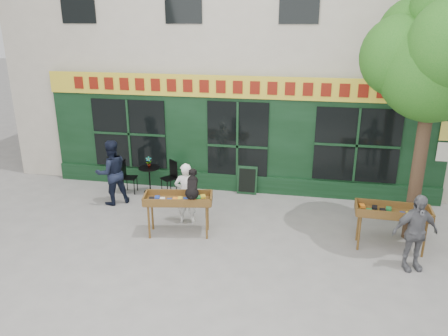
{
  "coord_description": "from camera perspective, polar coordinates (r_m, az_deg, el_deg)",
  "views": [
    {
      "loc": [
        1.88,
        -9.27,
        4.75
      ],
      "look_at": [
        -0.03,
        0.5,
        1.32
      ],
      "focal_mm": 35.0,
      "sensor_mm": 36.0,
      "label": 1
    }
  ],
  "objects": [
    {
      "name": "bistro_chair_left",
      "position": [
        12.67,
        -12.6,
        -0.77
      ],
      "size": [
        0.4,
        0.4,
        0.95
      ],
      "rotation": [
        0.0,
        0.0,
        1.68
      ],
      "color": "black",
      "rests_on": "ground"
    },
    {
      "name": "man_right",
      "position": [
        9.36,
        23.67,
        -7.73
      ],
      "size": [
        1.0,
        0.65,
        1.58
      ],
      "primitive_type": "imported",
      "rotation": [
        0.0,
        0.0,
        0.31
      ],
      "color": "slate",
      "rests_on": "ground"
    },
    {
      "name": "street_tree",
      "position": [
        9.95,
        26.11,
        13.47
      ],
      "size": [
        3.05,
        2.9,
        5.6
      ],
      "color": "#382619",
      "rests_on": "ground"
    },
    {
      "name": "chalkboard",
      "position": [
        12.36,
        3.04,
        -1.61
      ],
      "size": [
        0.56,
        0.2,
        0.79
      ],
      "rotation": [
        0.0,
        0.0,
        -0.01
      ],
      "color": "black",
      "rests_on": "ground"
    },
    {
      "name": "book_cart_center",
      "position": [
        9.95,
        -5.99,
        -4.34
      ],
      "size": [
        1.59,
        0.87,
        0.99
      ],
      "rotation": [
        0.0,
        0.0,
        0.18
      ],
      "color": "brown",
      "rests_on": "ground"
    },
    {
      "name": "potted_plant",
      "position": [
        12.41,
        -9.81,
        0.78
      ],
      "size": [
        0.19,
        0.16,
        0.31
      ],
      "primitive_type": "imported",
      "rotation": [
        0.0,
        0.0,
        0.37
      ],
      "color": "gray",
      "rests_on": "bistro_table"
    },
    {
      "name": "bistro_chair_right",
      "position": [
        12.44,
        -6.91,
        -0.8
      ],
      "size": [
        0.51,
        0.51,
        0.95
      ],
      "rotation": [
        0.0,
        0.0,
        -0.68
      ],
      "color": "black",
      "rests_on": "ground"
    },
    {
      "name": "woman",
      "position": [
        10.55,
        -4.96,
        -3.3
      ],
      "size": [
        0.61,
        0.45,
        1.51
      ],
      "primitive_type": "imported",
      "rotation": [
        0.0,
        0.0,
        3.32
      ],
      "color": "white",
      "rests_on": "ground"
    },
    {
      "name": "dog",
      "position": [
        9.63,
        -4.18,
        -2.07
      ],
      "size": [
        0.44,
        0.65,
        0.6
      ],
      "primitive_type": null,
      "rotation": [
        0.0,
        0.0,
        0.18
      ],
      "color": "black",
      "rests_on": "book_cart_center"
    },
    {
      "name": "book_cart_right",
      "position": [
        9.95,
        21.15,
        -5.6
      ],
      "size": [
        1.52,
        0.68,
        0.99
      ],
      "rotation": [
        0.0,
        0.0,
        -0.04
      ],
      "color": "brown",
      "rests_on": "ground"
    },
    {
      "name": "ground",
      "position": [
        10.58,
        -0.37,
        -7.64
      ],
      "size": [
        80.0,
        80.0,
        0.0
      ],
      "primitive_type": "plane",
      "color": "slate",
      "rests_on": "ground"
    },
    {
      "name": "man_left",
      "position": [
        11.91,
        -14.46,
        -0.56
      ],
      "size": [
        1.08,
        1.06,
        1.76
      ],
      "primitive_type": "imported",
      "rotation": [
        0.0,
        0.0,
        3.86
      ],
      "color": "black",
      "rests_on": "ground"
    },
    {
      "name": "bistro_table",
      "position": [
        12.53,
        -9.72,
        -0.86
      ],
      "size": [
        0.6,
        0.6,
        0.76
      ],
      "color": "black",
      "rests_on": "ground"
    },
    {
      "name": "building",
      "position": [
        15.36,
        4.28,
        19.82
      ],
      "size": [
        14.0,
        7.26,
        10.0
      ],
      "color": "beige",
      "rests_on": "ground"
    }
  ]
}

